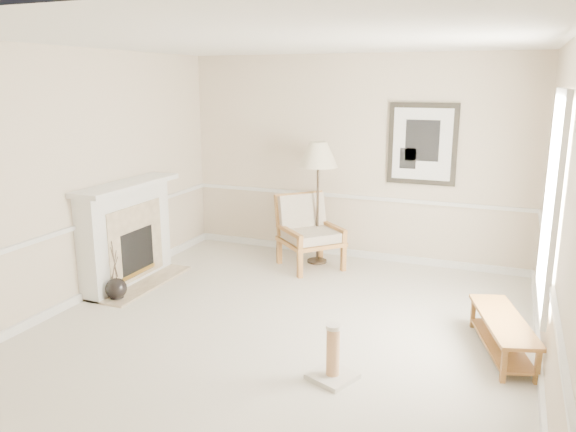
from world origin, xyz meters
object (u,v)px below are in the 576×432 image
Objects in this scene: bench at (503,330)px; scratching_post at (333,362)px; floor_vase at (116,289)px; armchair at (307,228)px; floor_lamp at (318,158)px.

bench is 2.52× the size of scratching_post.
floor_vase is at bearing 165.07° from scratching_post.
armchair is at bearing 114.10° from scratching_post.
floor_lamp is 3.44m from bench.
bench is (2.53, -1.95, -1.27)m from floor_lamp.
scratching_post is at bearing -14.93° from floor_vase.
floor_lamp reaches higher than scratching_post.
armchair is at bearing -120.12° from floor_lamp.
bench is 1.72m from scratching_post.
scratching_post is at bearing -141.67° from bench.
floor_vase is at bearing -127.82° from floor_lamp.
floor_vase reaches higher than bench.
armchair reaches higher than scratching_post.
floor_lamp is at bearing 52.18° from floor_vase.
scratching_post is at bearing -112.74° from armchair.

